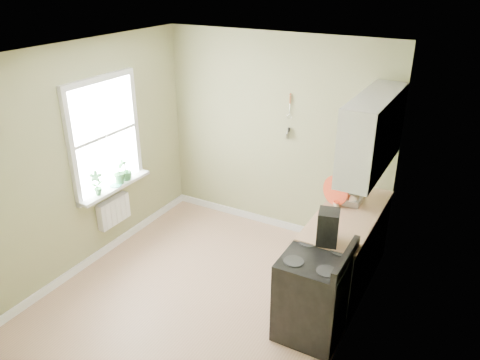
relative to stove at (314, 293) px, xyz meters
The scene contains 21 objects.
floor 1.36m from the stove, behind, with size 3.20×3.60×0.02m, color #A6795C.
ceiling 2.59m from the stove, behind, with size 3.20×3.60×0.02m, color white.
wall_back 2.35m from the stove, 125.98° to the left, with size 3.20×0.02×2.70m, color #979867.
wall_left 3.02m from the stove, behind, with size 0.02×3.60×2.70m, color #979867.
wall_right 0.96m from the stove, ahead, with size 0.02×3.60×2.70m, color #979867.
base_cabinets 0.95m from the stove, 88.63° to the left, with size 0.60×1.60×0.87m, color silver.
countertop 1.05m from the stove, 89.23° to the left, with size 0.64×1.60×0.04m, color tan.
upper_cabinets 1.75m from the stove, 81.99° to the left, with size 0.35×1.40×0.80m, color silver.
window 3.07m from the stove, behind, with size 0.06×1.14×1.44m.
window_sill 2.83m from the stove, behind, with size 0.18×1.14×0.04m, color white.
radiator 2.83m from the stove, behind, with size 0.12×0.50×0.35m, color white.
wall_utensils 2.32m from the stove, 121.92° to the left, with size 0.02×0.14×0.58m.
stove is the anchor object (origin of this frame).
stand_mixer 1.38m from the stove, 90.84° to the left, with size 0.20×0.32×0.38m.
kettle 1.49m from the stove, 99.21° to the left, with size 0.19×0.11×0.19m.
coffee_maker 0.67m from the stove, 89.69° to the left, with size 0.25×0.26×0.35m.
red_tray 1.27m from the stove, 100.34° to the left, with size 0.35×0.35×0.02m, color #B7371D.
jar 1.13m from the stove, 98.70° to the left, with size 0.07×0.07×0.07m.
plant_a 2.84m from the stove, behind, with size 0.16×0.11×0.31m, color #3C7E42.
plant_b 2.86m from the stove, behind, with size 0.18×0.14×0.32m, color #3C7E42.
plant_c 2.87m from the stove, behind, with size 0.15×0.15×0.27m, color #3C7E42.
Camera 1 is at (2.45, -3.59, 3.43)m, focal length 35.00 mm.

